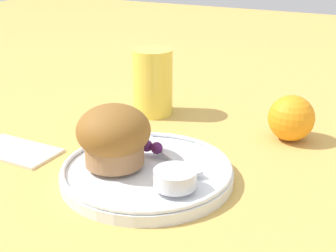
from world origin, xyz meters
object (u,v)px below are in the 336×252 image
muffin (114,136)px  juice_glass (153,82)px  butter_knife (164,150)px  orange_fruit (291,118)px

muffin → juice_glass: (-0.07, 0.22, -0.00)m
juice_glass → muffin: bearing=-72.1°
butter_knife → orange_fruit: bearing=83.3°
orange_fruit → butter_knife: bearing=-127.7°
muffin → orange_fruit: (0.16, 0.22, -0.02)m
orange_fruit → juice_glass: bearing=179.4°
butter_knife → orange_fruit: 0.21m
muffin → butter_knife: size_ratio=0.63×
muffin → butter_knife: 0.08m
orange_fruit → juice_glass: juice_glass is taller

